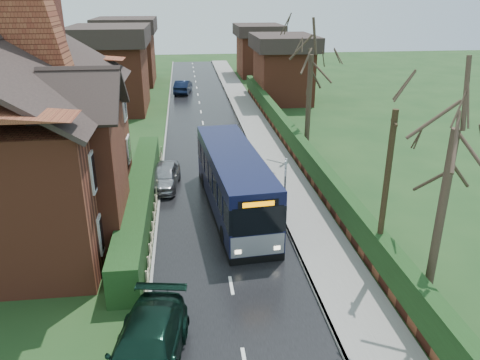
{
  "coord_description": "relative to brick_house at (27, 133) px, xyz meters",
  "views": [
    {
      "loc": [
        -1.45,
        -16.96,
        10.41
      ],
      "look_at": [
        1.08,
        4.25,
        1.8
      ],
      "focal_mm": 35.0,
      "sensor_mm": 36.0,
      "label": 1
    }
  ],
  "objects": [
    {
      "name": "front_hedge",
      "position": [
        4.83,
        0.22,
        -3.58
      ],
      "size": [
        1.2,
        16.0,
        1.6
      ],
      "primitive_type": "cube",
      "color": "black",
      "rests_on": "ground"
    },
    {
      "name": "kerb_left",
      "position": [
        5.68,
        5.22,
        -4.33
      ],
      "size": [
        0.12,
        100.0,
        0.1
      ],
      "primitive_type": "cube",
      "color": "gray",
      "rests_on": "ground"
    },
    {
      "name": "car_distant",
      "position": [
        7.17,
        30.28,
        -3.65
      ],
      "size": [
        2.17,
        4.55,
        1.44
      ],
      "primitive_type": "imported",
      "rotation": [
        0.0,
        0.0,
        2.99
      ],
      "color": "black",
      "rests_on": "ground"
    },
    {
      "name": "tree_right_far",
      "position": [
        15.68,
        9.02,
        2.65
      ],
      "size": [
        4.87,
        4.87,
        9.4
      ],
      "color": "#352A1F",
      "rests_on": "ground"
    },
    {
      "name": "bus_stop_sign",
      "position": [
        11.93,
        -1.23,
        -2.36
      ],
      "size": [
        0.21,
        0.45,
        3.05
      ],
      "rotation": [
        0.0,
        0.0,
        -0.34
      ],
      "color": "slate",
      "rests_on": "ground"
    },
    {
      "name": "telegraph_pole",
      "position": [
        14.53,
        -6.57,
        -1.02
      ],
      "size": [
        0.27,
        0.85,
        6.64
      ],
      "rotation": [
        0.0,
        0.0,
        -0.23
      ],
      "color": "black",
      "rests_on": "ground"
    },
    {
      "name": "car_green",
      "position": [
        5.83,
        -10.78,
        -3.65
      ],
      "size": [
        2.84,
        5.26,
        1.45
      ],
      "primitive_type": "imported",
      "rotation": [
        0.0,
        0.0,
        -0.17
      ],
      "color": "black",
      "rests_on": "ground"
    },
    {
      "name": "car_silver",
      "position": [
        5.93,
        3.36,
        -3.71
      ],
      "size": [
        2.01,
        4.07,
        1.34
      ],
      "primitive_type": "imported",
      "rotation": [
        0.0,
        0.0,
        -0.11
      ],
      "color": "#A1A0A4",
      "rests_on": "ground"
    },
    {
      "name": "road",
      "position": [
        8.73,
        5.22,
        -4.37
      ],
      "size": [
        6.0,
        100.0,
        0.02
      ],
      "primitive_type": "cube",
      "color": "black",
      "rests_on": "ground"
    },
    {
      "name": "ground",
      "position": [
        8.73,
        -4.78,
        -4.38
      ],
      "size": [
        140.0,
        140.0,
        0.0
      ],
      "primitive_type": "plane",
      "color": "#29471E",
      "rests_on": "ground"
    },
    {
      "name": "kerb_right",
      "position": [
        11.78,
        5.22,
        -4.31
      ],
      "size": [
        0.12,
        100.0,
        0.14
      ],
      "primitive_type": "cube",
      "color": "gray",
      "rests_on": "ground"
    },
    {
      "name": "picket_fence",
      "position": [
        5.58,
        0.22,
        -3.93
      ],
      "size": [
        0.1,
        16.0,
        0.9
      ],
      "primitive_type": null,
      "color": "gray",
      "rests_on": "ground"
    },
    {
      "name": "tree_right_near",
      "position": [
        15.79,
        -8.31,
        2.45
      ],
      "size": [
        4.23,
        4.23,
        9.13
      ],
      "color": "#3D2E24",
      "rests_on": "ground"
    },
    {
      "name": "pavement",
      "position": [
        12.98,
        5.22,
        -4.31
      ],
      "size": [
        2.5,
        100.0,
        0.14
      ],
      "primitive_type": "cube",
      "color": "slate",
      "rests_on": "ground"
    },
    {
      "name": "right_wall_hedge",
      "position": [
        14.53,
        5.22,
        -3.36
      ],
      "size": [
        0.6,
        50.0,
        1.8
      ],
      "color": "brown",
      "rests_on": "ground"
    },
    {
      "name": "brick_house",
      "position": [
        0.0,
        0.0,
        0.0
      ],
      "size": [
        9.3,
        14.6,
        10.3
      ],
      "color": "brown",
      "rests_on": "ground"
    },
    {
      "name": "bus",
      "position": [
        9.54,
        -0.26,
        -2.82
      ],
      "size": [
        3.21,
        10.46,
        3.13
      ],
      "rotation": [
        0.0,
        0.0,
        0.08
      ],
      "color": "black",
      "rests_on": "ground"
    }
  ]
}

